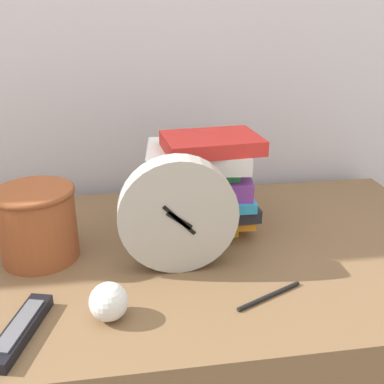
{
  "coord_description": "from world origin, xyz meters",
  "views": [
    {
      "loc": [
        -0.05,
        -0.5,
        1.21
      ],
      "look_at": [
        0.07,
        0.36,
        0.85
      ],
      "focal_mm": 42.0,
      "sensor_mm": 36.0,
      "label": 1
    }
  ],
  "objects": [
    {
      "name": "desk_clock",
      "position": [
        0.04,
        0.27,
        0.84
      ],
      "size": [
        0.23,
        0.05,
        0.23
      ],
      "color": "#B7B2A8",
      "rests_on": "desk"
    },
    {
      "name": "basket",
      "position": [
        -0.24,
        0.36,
        0.81
      ],
      "size": [
        0.16,
        0.16,
        0.15
      ],
      "color": "#994C28",
      "rests_on": "desk"
    },
    {
      "name": "tv_remote",
      "position": [
        -0.24,
        0.11,
        0.74
      ],
      "size": [
        0.08,
        0.17,
        0.02
      ],
      "color": "black",
      "rests_on": "desk"
    },
    {
      "name": "pen",
      "position": [
        0.18,
        0.15,
        0.73
      ],
      "size": [
        0.13,
        0.07,
        0.01
      ],
      "color": "black",
      "rests_on": "desk"
    },
    {
      "name": "desk",
      "position": [
        0.0,
        0.34,
        0.36
      ],
      "size": [
        1.35,
        0.68,
        0.73
      ],
      "color": "brown",
      "rests_on": "ground_plane"
    },
    {
      "name": "wall_back",
      "position": [
        0.0,
        0.75,
        1.2
      ],
      "size": [
        6.0,
        0.04,
        2.4
      ],
      "color": "silver",
      "rests_on": "ground_plane"
    },
    {
      "name": "crumpled_paper_ball",
      "position": [
        -0.1,
        0.13,
        0.76
      ],
      "size": [
        0.07,
        0.07,
        0.07
      ],
      "color": "white",
      "rests_on": "desk"
    },
    {
      "name": "book_stack",
      "position": [
        0.11,
        0.43,
        0.84
      ],
      "size": [
        0.26,
        0.21,
        0.23
      ],
      "color": "yellow",
      "rests_on": "desk"
    }
  ]
}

